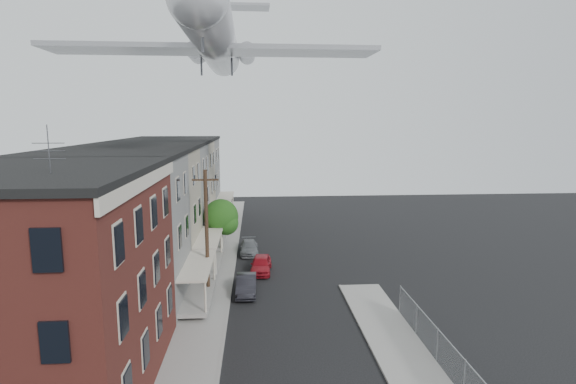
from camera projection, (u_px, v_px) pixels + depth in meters
name	position (u px, v px, depth m)	size (l,w,h in m)	color
sidewalk_left	(217.00, 267.00, 37.87)	(3.00, 62.00, 0.12)	gray
curb_left	(234.00, 267.00, 37.97)	(0.15, 62.00, 0.14)	gray
corner_building	(34.00, 284.00, 19.87)	(10.31, 12.30, 12.15)	#371511
row_house_a	(106.00, 232.00, 29.23)	(11.98, 7.00, 10.30)	#5E5E5C
row_house_b	(134.00, 211.00, 36.13)	(11.98, 7.00, 10.30)	slate
row_house_c	(154.00, 196.00, 43.03)	(11.98, 7.00, 10.30)	#5E5E5C
row_house_d	(168.00, 186.00, 49.92)	(11.98, 7.00, 10.30)	slate
row_house_e	(178.00, 178.00, 56.82)	(11.98, 7.00, 10.30)	#5E5E5C
chainlink_fence	(464.00, 378.00, 19.89)	(0.06, 18.06, 1.90)	gray
utility_pole	(207.00, 231.00, 31.23)	(1.80, 0.26, 9.00)	black
street_tree	(222.00, 218.00, 41.22)	(3.22, 3.20, 5.20)	black
car_near	(261.00, 264.00, 36.71)	(1.61, 4.01, 1.37)	#A61521
car_mid	(246.00, 285.00, 32.20)	(1.40, 4.01, 1.32)	black
car_far	(249.00, 247.00, 41.94)	(1.64, 4.04, 1.17)	slate
airplane	(216.00, 40.00, 36.65)	(25.18, 28.75, 8.37)	silver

